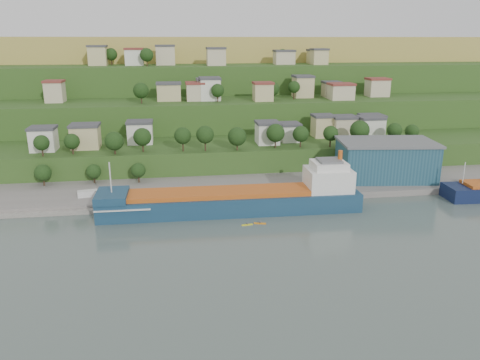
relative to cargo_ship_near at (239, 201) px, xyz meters
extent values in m
plane|color=#485851|center=(4.79, -9.57, -3.01)|extent=(500.00, 500.00, 0.00)
cube|color=slate|center=(24.79, 18.43, -3.01)|extent=(220.00, 26.00, 4.00)
cube|color=slate|center=(-50.21, 12.43, -3.01)|extent=(40.00, 18.00, 2.40)
cube|color=#284719|center=(4.79, 46.43, -3.01)|extent=(260.00, 32.00, 20.00)
cube|color=#284719|center=(4.79, 76.43, -3.01)|extent=(280.00, 32.00, 44.00)
cube|color=#284719|center=(4.79, 106.43, -3.01)|extent=(300.00, 32.00, 70.00)
cube|color=#9E943C|center=(4.79, 180.43, -3.01)|extent=(360.00, 120.00, 96.00)
cube|color=silver|center=(-61.89, 42.31, 10.72)|extent=(8.25, 7.73, 7.46)
cube|color=#3F3F44|center=(-61.89, 42.31, 14.90)|extent=(8.85, 8.33, 0.90)
cube|color=tan|center=(-48.18, 44.03, 10.86)|extent=(9.49, 8.18, 7.74)
cube|color=#3F3F44|center=(-48.18, 44.03, 15.18)|extent=(10.09, 8.78, 0.90)
cube|color=silver|center=(-29.70, 49.53, 10.74)|extent=(8.94, 7.83, 7.49)
cube|color=#3F3F44|center=(-29.70, 49.53, 14.94)|extent=(9.54, 8.43, 0.90)
cube|color=silver|center=(16.54, 42.39, 10.65)|extent=(7.86, 8.47, 7.31)
cube|color=#3F3F44|center=(16.54, 42.39, 14.75)|extent=(8.46, 9.07, 0.90)
cube|color=silver|center=(25.69, 45.35, 10.02)|extent=(7.01, 8.11, 6.05)
cube|color=#3F3F44|center=(25.69, 45.35, 13.50)|extent=(7.61, 8.71, 0.90)
cube|color=tan|center=(40.52, 51.33, 10.93)|extent=(7.73, 7.53, 7.88)
cube|color=#3F3F44|center=(40.52, 51.33, 15.33)|extent=(8.33, 8.13, 0.90)
cube|color=#C2B493|center=(48.27, 49.22, 10.78)|extent=(9.02, 8.41, 7.57)
cube|color=#3F3F44|center=(48.27, 49.22, 15.01)|extent=(9.62, 9.01, 0.90)
cube|color=silver|center=(57.41, 45.27, 10.84)|extent=(8.80, 8.03, 7.70)
cube|color=#3F3F44|center=(57.41, 45.27, 15.15)|extent=(9.40, 8.63, 0.90)
cube|color=#C2B493|center=(57.68, 46.93, 10.77)|extent=(8.50, 7.50, 7.55)
cube|color=#3F3F44|center=(57.68, 46.93, 15.00)|extent=(9.10, 8.10, 0.90)
cube|color=silver|center=(60.39, 50.80, 10.78)|extent=(8.40, 8.48, 7.57)
cube|color=#3F3F44|center=(60.39, 50.80, 15.02)|extent=(9.00, 9.08, 0.90)
cube|color=#C2B493|center=(-64.98, 79.33, 23.00)|extent=(7.12, 7.86, 8.01)
cube|color=brown|center=(-64.98, 79.33, 27.45)|extent=(7.72, 8.46, 0.90)
cube|color=tan|center=(-18.71, 77.79, 22.36)|extent=(9.80, 7.97, 6.73)
cube|color=#3F3F44|center=(-18.71, 77.79, 26.17)|extent=(10.40, 8.57, 0.90)
cube|color=#C2B493|center=(-7.72, 76.53, 22.41)|extent=(7.34, 8.20, 6.84)
cube|color=brown|center=(-7.72, 76.53, 26.28)|extent=(7.94, 8.80, 0.90)
cube|color=#C2B493|center=(-1.90, 78.39, 23.07)|extent=(9.79, 8.29, 8.16)
cube|color=#3F3F44|center=(-1.90, 78.39, 27.60)|extent=(10.39, 8.89, 0.90)
cube|color=silver|center=(-1.49, 76.62, 23.37)|extent=(8.23, 8.89, 8.76)
cube|color=#3F3F44|center=(-1.49, 76.62, 28.20)|extent=(8.83, 9.49, 0.90)
cube|color=tan|center=(20.31, 71.06, 22.48)|extent=(7.75, 7.11, 6.97)
cube|color=brown|center=(20.31, 71.06, 26.41)|extent=(8.35, 7.71, 0.90)
cube|color=tan|center=(40.27, 81.12, 23.35)|extent=(7.97, 8.96, 8.71)
cube|color=#3F3F44|center=(40.27, 81.12, 28.15)|extent=(8.57, 9.56, 0.90)
cube|color=#C2B493|center=(53.39, 80.71, 22.01)|extent=(7.17, 7.03, 6.04)
cube|color=#3F3F44|center=(53.39, 80.71, 25.48)|extent=(7.77, 7.63, 0.90)
cube|color=#C2B493|center=(54.18, 70.44, 22.04)|extent=(9.80, 8.07, 6.10)
cube|color=brown|center=(54.18, 70.44, 25.55)|extent=(10.40, 8.67, 0.90)
cube|color=#C2B493|center=(74.52, 79.30, 22.67)|extent=(9.13, 7.66, 7.36)
cube|color=brown|center=(74.52, 79.30, 26.80)|extent=(9.73, 8.26, 0.90)
cube|color=tan|center=(-50.99, 109.60, 36.17)|extent=(8.17, 8.11, 8.36)
cube|color=#3F3F44|center=(-50.99, 109.60, 40.80)|extent=(8.77, 8.71, 0.90)
cube|color=silver|center=(-34.20, 108.41, 35.55)|extent=(8.38, 7.60, 7.11)
cube|color=brown|center=(-34.20, 108.41, 39.56)|extent=(8.98, 8.20, 0.90)
cube|color=#C2B493|center=(-19.72, 109.43, 36.24)|extent=(8.78, 8.26, 8.49)
cube|color=#3F3F44|center=(-19.72, 109.43, 40.93)|extent=(9.38, 8.86, 0.90)
cube|color=#C2B493|center=(3.79, 102.04, 35.70)|extent=(8.50, 7.28, 7.41)
cube|color=#3F3F44|center=(3.79, 102.04, 39.85)|extent=(9.10, 7.88, 0.90)
cube|color=#C2B493|center=(37.77, 107.55, 35.00)|extent=(9.41, 7.94, 6.01)
cube|color=#3F3F44|center=(37.77, 107.55, 38.45)|extent=(10.01, 8.54, 0.90)
cube|color=tan|center=(54.04, 102.66, 35.37)|extent=(7.23, 7.22, 6.75)
cube|color=#3F3F44|center=(54.04, 102.66, 39.19)|extent=(7.83, 7.82, 0.90)
cube|color=tan|center=(55.92, 112.11, 35.08)|extent=(8.60, 8.19, 6.17)
cube|color=#3F3F44|center=(55.92, 112.11, 38.61)|extent=(9.20, 8.79, 0.90)
cylinder|color=#382619|center=(-60.41, 33.78, 8.55)|extent=(0.50, 0.50, 3.12)
sphere|color=black|center=(-60.41, 33.78, 11.51)|extent=(5.07, 5.07, 5.07)
cylinder|color=#382619|center=(-51.11, 35.21, 8.48)|extent=(0.50, 0.50, 2.97)
sphere|color=black|center=(-51.11, 35.21, 11.38)|extent=(5.16, 5.16, 5.16)
cylinder|color=#382619|center=(-37.21, 33.23, 8.37)|extent=(0.50, 0.50, 2.75)
sphere|color=black|center=(-37.21, 33.23, 11.47)|extent=(6.28, 6.28, 6.28)
cylinder|color=#382619|center=(-28.10, 35.51, 8.73)|extent=(0.50, 0.50, 3.47)
sphere|color=black|center=(-28.10, 35.51, 12.14)|extent=(6.10, 6.10, 6.10)
cylinder|color=#382619|center=(-14.54, 34.08, 8.93)|extent=(0.50, 0.50, 3.88)
sphere|color=black|center=(-14.54, 34.08, 12.46)|extent=(5.76, 5.76, 5.76)
cylinder|color=#382619|center=(-6.95, 33.56, 9.01)|extent=(0.50, 0.50, 4.03)
sphere|color=black|center=(-6.95, 33.56, 12.70)|extent=(6.08, 6.08, 6.08)
cylinder|color=#382619|center=(4.04, 33.10, 8.52)|extent=(0.50, 0.50, 3.06)
sphere|color=black|center=(4.04, 33.10, 11.82)|extent=(6.42, 6.42, 6.42)
cylinder|color=#382619|center=(17.92, 34.77, 8.78)|extent=(0.50, 0.50, 3.58)
sphere|color=black|center=(17.92, 34.77, 12.34)|extent=(6.43, 6.43, 6.43)
cylinder|color=#382619|center=(27.01, 34.65, 8.58)|extent=(0.50, 0.50, 3.17)
sphere|color=black|center=(27.01, 34.65, 11.75)|extent=(5.75, 5.75, 5.75)
cylinder|color=#382619|center=(37.58, 33.37, 8.73)|extent=(0.50, 0.50, 3.47)
sphere|color=black|center=(37.58, 33.37, 11.94)|extent=(5.36, 5.36, 5.36)
cylinder|color=#382619|center=(48.74, 34.42, 8.80)|extent=(0.50, 0.50, 3.62)
sphere|color=black|center=(48.74, 34.42, 12.55)|extent=(7.07, 7.07, 7.07)
cylinder|color=#382619|center=(61.86, 34.00, 8.87)|extent=(0.50, 0.50, 3.76)
sphere|color=black|center=(61.86, 34.00, 12.24)|extent=(5.40, 5.40, 5.40)
cylinder|color=#382619|center=(69.93, 36.36, 8.39)|extent=(0.50, 0.50, 2.79)
sphere|color=black|center=(69.93, 36.36, 11.19)|extent=(5.13, 5.13, 5.13)
cylinder|color=#382619|center=(-29.72, 69.66, 20.73)|extent=(0.50, 0.50, 3.47)
sphere|color=black|center=(-29.72, 69.66, 24.19)|extent=(6.26, 6.26, 6.26)
cylinder|color=#382619|center=(-45.17, 111.76, 33.70)|extent=(0.50, 0.50, 3.42)
sphere|color=black|center=(-45.17, 111.76, 37.00)|extent=(5.78, 5.78, 5.78)
cylinder|color=#382619|center=(37.09, 108.39, 33.71)|extent=(0.50, 0.50, 3.44)
sphere|color=black|center=(37.09, 108.39, 36.79)|extent=(4.95, 4.95, 4.95)
cylinder|color=#382619|center=(34.33, 73.58, 20.94)|extent=(0.50, 0.50, 3.89)
sphere|color=black|center=(34.33, 73.58, 24.29)|extent=(5.13, 5.13, 5.13)
cylinder|color=#382619|center=(1.17, 70.39, 20.58)|extent=(0.50, 0.50, 3.18)
sphere|color=black|center=(1.17, 70.39, 23.67)|extent=(5.44, 5.44, 5.44)
cylinder|color=#382619|center=(-51.72, 111.18, 33.80)|extent=(0.50, 0.50, 3.61)
sphere|color=black|center=(-51.72, 111.18, 37.27)|extent=(6.05, 6.05, 6.05)
cylinder|color=#382619|center=(24.74, 72.93, 20.55)|extent=(0.50, 0.50, 3.12)
sphere|color=black|center=(24.74, 72.93, 23.75)|extent=(5.97, 5.97, 5.97)
cylinder|color=#382619|center=(-28.13, 101.01, 33.65)|extent=(0.50, 0.50, 3.32)
sphere|color=black|center=(-28.13, 101.01, 36.99)|extent=(6.12, 6.12, 6.12)
cube|color=#14334C|center=(-2.42, 0.00, -1.44)|extent=(73.44, 12.73, 7.33)
cube|color=#B45018|center=(-4.51, 0.00, 2.85)|extent=(54.57, 10.32, 1.26)
cube|color=#14334C|center=(-34.86, 0.00, 3.27)|extent=(8.56, 11.65, 2.09)
cube|color=silver|center=(25.84, 0.00, 5.36)|extent=(12.73, 10.67, 6.28)
cube|color=silver|center=(25.84, 0.00, 9.55)|extent=(9.56, 8.53, 2.09)
cube|color=#595B5E|center=(25.84, 0.00, 10.91)|extent=(6.38, 6.38, 0.63)
cylinder|color=#B45018|center=(28.98, 0.00, 12.17)|extent=(1.28, 1.28, 3.14)
cylinder|color=silver|center=(-34.86, 0.00, 8.50)|extent=(0.38, 0.38, 8.37)
cube|color=silver|center=(-31.72, 0.00, 0.97)|extent=(14.85, 12.07, 0.26)
cylinder|color=silver|center=(67.63, -0.65, 5.77)|extent=(0.31, 0.31, 6.47)
cube|color=#1B4053|center=(52.13, 19.04, 4.99)|extent=(31.97, 21.52, 12.00)
cube|color=#595B5E|center=(52.13, 19.04, 11.39)|extent=(33.09, 22.64, 0.80)
cube|color=silver|center=(-43.70, 13.57, -0.49)|extent=(5.98, 3.32, 2.64)
cube|color=silver|center=(-40.54, 9.51, -1.43)|extent=(4.02, 2.49, 0.75)
cube|color=orange|center=(4.06, -10.20, -2.89)|extent=(3.27, 1.44, 0.24)
sphere|color=#3F3F44|center=(4.06, -10.20, -2.48)|extent=(0.57, 0.57, 0.57)
cube|color=yellow|center=(0.53, -10.64, -2.90)|extent=(3.02, 0.90, 0.22)
sphere|color=#3F3F44|center=(0.53, -10.64, -2.52)|extent=(0.52, 0.52, 0.52)
camera|label=1|loc=(-17.88, -123.47, 43.96)|focal=35.00mm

